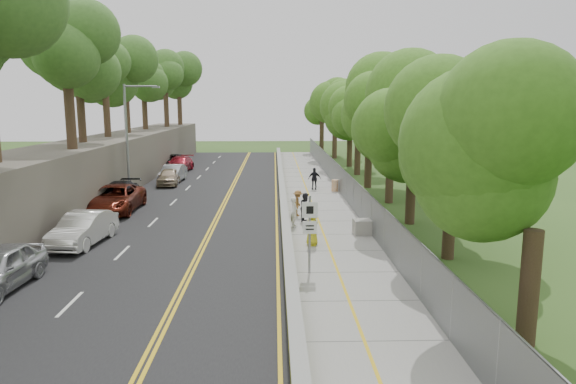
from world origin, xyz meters
The scene contains 25 objects.
ground centered at (0.00, 0.00, 0.00)m, with size 140.00×140.00×0.00m, color #33511E.
road centered at (-5.40, 15.00, 0.02)m, with size 11.20×66.00×0.04m, color black.
sidewalk centered at (2.55, 15.00, 0.03)m, with size 4.20×66.00×0.05m, color gray.
jersey_barrier centered at (0.25, 15.00, 0.30)m, with size 0.42×66.00×0.60m, color yellow.
rock_embankment centered at (-13.50, 15.00, 2.00)m, with size 5.00×66.00×4.00m, color #595147.
chainlink_fence centered at (4.65, 15.00, 1.00)m, with size 0.04×66.00×2.00m, color slate.
trees_embankment centered at (-13.00, 15.00, 10.50)m, with size 6.40×66.00×13.00m, color #43742A, non-canonical shape.
trees_fenceside centered at (7.00, 15.00, 7.00)m, with size 7.00×66.00×14.00m, color #498324, non-canonical shape.
streetlight centered at (-10.46, 14.00, 4.64)m, with size 2.52×0.22×8.00m.
signpost centered at (1.05, -3.02, 1.96)m, with size 0.62×0.09×3.10m.
construction_barrel centered at (4.30, 16.00, 0.49)m, with size 0.54×0.54×0.88m, color #C86917.
concrete_block centered at (4.30, 3.00, 0.43)m, with size 1.14×0.85×0.76m, color gray.
car_1 centered at (-9.42, 1.45, 0.81)m, with size 1.62×4.65×1.53m, color white.
car_2 centered at (-10.20, 8.90, 0.87)m, with size 2.74×5.95×1.65m, color #611D11.
car_3 centered at (-10.60, 10.57, 0.82)m, with size 2.18×5.37×1.56m, color black.
car_4 centered at (-9.00, 19.53, 0.73)m, with size 1.62×4.03×1.37m, color tan.
car_5 centered at (-9.00, 21.13, 0.78)m, with size 1.56×4.47×1.47m, color #A0A3A8.
car_6 centered at (-10.60, 30.27, 0.77)m, with size 2.41×5.24×1.46m, color black.
car_7 centered at (-9.67, 28.12, 0.77)m, with size 2.05×5.05×1.46m, color maroon.
car_8 centered at (-10.60, 31.19, 0.73)m, with size 1.64×4.08×1.39m, color silver.
painter_0 centered at (1.45, 1.00, 0.92)m, with size 0.85×0.55×1.73m, color gold.
painter_1 centered at (0.75, 4.81, 0.86)m, with size 0.59×0.39×1.62m, color silver.
painter_2 centered at (1.45, 5.96, 0.87)m, with size 0.80×0.62×1.64m, color black.
painter_3 centered at (1.08, 7.43, 0.82)m, with size 1.00×0.57×1.54m, color #956230.
person_far centered at (2.80, 16.84, 0.91)m, with size 1.00×0.42×1.71m, color black.
Camera 1 is at (-0.33, -22.49, 6.68)m, focal length 32.00 mm.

